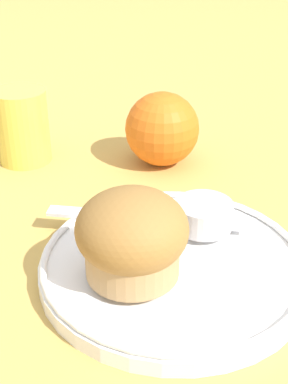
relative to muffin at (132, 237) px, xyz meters
name	(u,v)px	position (x,y,z in m)	size (l,w,h in m)	color
ground_plane	(191,267)	(0.06, 0.02, -0.05)	(3.00, 3.00, 0.00)	tan
plate	(173,265)	(0.04, 0.01, -0.04)	(0.23, 0.23, 0.02)	white
muffin	(132,237)	(0.00, 0.00, 0.00)	(0.09, 0.09, 0.07)	tan
cream_ramekin	(204,214)	(0.08, 0.05, -0.02)	(0.05, 0.05, 0.02)	silver
berry_pair	(173,212)	(0.06, 0.07, -0.03)	(0.02, 0.01, 0.01)	maroon
butter_knife	(145,218)	(0.03, 0.07, -0.03)	(0.18, 0.09, 0.00)	silver
orange_fruit	(162,129)	(0.10, 0.22, -0.01)	(0.09, 0.09, 0.09)	orange
juice_glass	(22,126)	(-0.06, 0.27, -0.01)	(0.06, 0.06, 0.09)	#EAD14C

